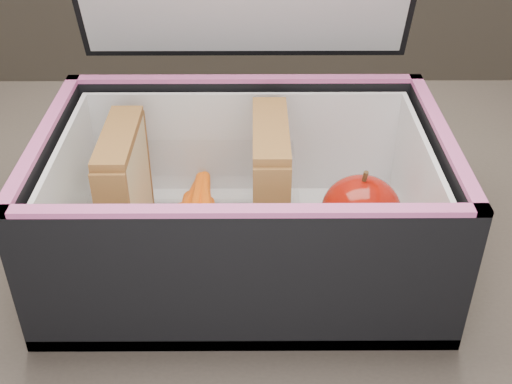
{
  "coord_description": "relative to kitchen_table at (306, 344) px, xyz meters",
  "views": [
    {
      "loc": [
        -0.05,
        -0.42,
        1.12
      ],
      "look_at": [
        -0.05,
        0.03,
        0.81
      ],
      "focal_mm": 45.0,
      "sensor_mm": 36.0,
      "label": 1
    }
  ],
  "objects": [
    {
      "name": "kitchen_table",
      "position": [
        0.0,
        0.0,
        0.0
      ],
      "size": [
        1.2,
        0.8,
        0.75
      ],
      "color": "#52473F",
      "rests_on": "ground"
    },
    {
      "name": "lunch_bag",
      "position": [
        -0.06,
        0.02,
        0.16
      ],
      "size": [
        0.33,
        0.29,
        0.32
      ],
      "color": "black",
      "rests_on": "kitchen_table"
    },
    {
      "name": "plastic_tub",
      "position": [
        -0.1,
        0.03,
        0.14
      ],
      "size": [
        0.17,
        0.12,
        0.07
      ],
      "primitive_type": null,
      "color": "white",
      "rests_on": "lunch_bag"
    },
    {
      "name": "sandwich_left",
      "position": [
        -0.16,
        0.03,
        0.16
      ],
      "size": [
        0.03,
        0.1,
        0.11
      ],
      "color": "beige",
      "rests_on": "plastic_tub"
    },
    {
      "name": "sandwich_right",
      "position": [
        -0.04,
        0.03,
        0.16
      ],
      "size": [
        0.03,
        0.1,
        0.11
      ],
      "color": "beige",
      "rests_on": "plastic_tub"
    },
    {
      "name": "carrot_sticks",
      "position": [
        -0.1,
        0.03,
        0.12
      ],
      "size": [
        0.06,
        0.14,
        0.03
      ],
      "color": "#DE4715",
      "rests_on": "plastic_tub"
    },
    {
      "name": "paper_napkin",
      "position": [
        0.04,
        0.02,
        0.11
      ],
      "size": [
        0.09,
        0.09,
        0.01
      ],
      "primitive_type": "cube",
      "rotation": [
        0.0,
        0.0,
        0.31
      ],
      "color": "white",
      "rests_on": "lunch_bag"
    },
    {
      "name": "red_apple",
      "position": [
        0.04,
        0.02,
        0.14
      ],
      "size": [
        0.09,
        0.09,
        0.07
      ],
      "rotation": [
        0.0,
        0.0,
        0.38
      ],
      "color": "maroon",
      "rests_on": "paper_napkin"
    }
  ]
}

